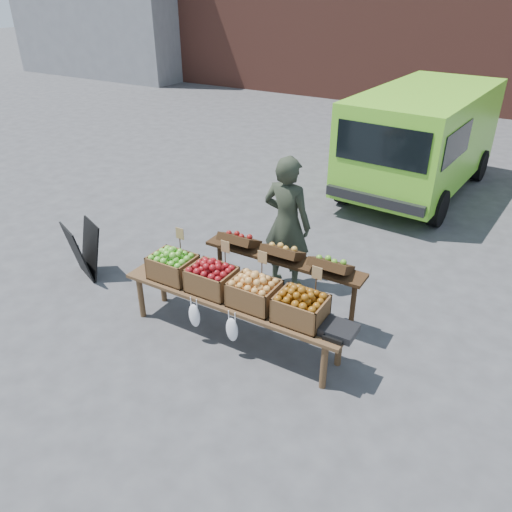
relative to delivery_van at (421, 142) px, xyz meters
The scene contains 11 objects.
ground 6.05m from the delivery_van, 103.10° to the right, with size 80.00×80.00×0.00m, color #454548.
delivery_van is the anchor object (origin of this frame).
vendor 4.39m from the delivery_van, 97.42° to the right, with size 0.66×0.43×1.80m, color #293023.
chalkboard_sign 6.37m from the delivery_van, 118.63° to the right, with size 0.52×0.29×0.79m, color black, non-canonical shape.
back_table 5.01m from the delivery_van, 93.26° to the right, with size 2.10×0.44×1.04m, color #321F0F, non-canonical shape.
display_bench 5.77m from the delivery_van, 95.18° to the right, with size 2.70×0.56×0.57m, color #513821, non-canonical shape.
crate_golden_apples 5.87m from the delivery_van, 103.24° to the right, with size 0.50×0.40×0.28m, color #43A01C, non-canonical shape.
crate_russet_pears 5.77m from the delivery_van, 97.90° to the right, with size 0.50×0.40×0.28m, color maroon, non-canonical shape.
crate_red_apples 5.72m from the delivery_van, 92.43° to the right, with size 0.50×0.40×0.28m, color gold, non-canonical shape.
crate_green_apples 5.72m from the delivery_van, 86.91° to the right, with size 0.50×0.40×0.28m, color #934C0D, non-canonical shape.
weighing_scale 5.76m from the delivery_van, 82.68° to the right, with size 0.34×0.30×0.08m, color black.
Camera 1 is at (3.40, -3.69, 3.62)m, focal length 35.00 mm.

